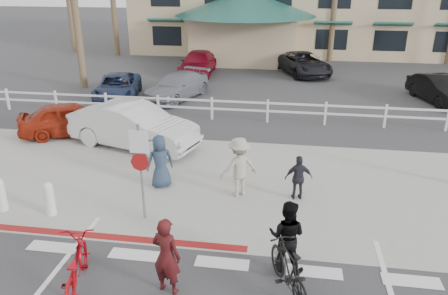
% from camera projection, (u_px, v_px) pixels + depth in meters
% --- Properties ---
extents(ground, '(140.00, 140.00, 0.00)m').
position_uv_depth(ground, '(218.00, 281.00, 9.10)').
color(ground, '#333335').
extents(sidewalk_plaza, '(22.00, 7.00, 0.01)m').
position_uv_depth(sidewalk_plaza, '(242.00, 184.00, 13.22)').
color(sidewalk_plaza, gray).
rests_on(sidewalk_plaza, ground).
extents(cross_street, '(40.00, 5.00, 0.01)m').
position_uv_depth(cross_street, '(254.00, 138.00, 16.88)').
color(cross_street, '#333335').
rests_on(cross_street, ground).
extents(parking_lot, '(50.00, 16.00, 0.01)m').
position_uv_depth(parking_lot, '(268.00, 81.00, 25.59)').
color(parking_lot, '#333335').
rests_on(parking_lot, ground).
extents(curb_red, '(7.00, 0.25, 0.02)m').
position_uv_depth(curb_red, '(104.00, 237.00, 10.61)').
color(curb_red, maroon).
rests_on(curb_red, ground).
extents(rail_fence, '(29.40, 0.16, 1.00)m').
position_uv_depth(rail_fence, '(270.00, 111.00, 18.46)').
color(rail_fence, silver).
rests_on(rail_fence, ground).
extents(sign_post, '(0.50, 0.10, 2.90)m').
position_uv_depth(sign_post, '(141.00, 168.00, 10.89)').
color(sign_post, gray).
rests_on(sign_post, ground).
extents(bollard_0, '(0.26, 0.26, 0.95)m').
position_uv_depth(bollard_0, '(50.00, 199.00, 11.43)').
color(bollard_0, silver).
rests_on(bollard_0, ground).
extents(bollard_1, '(0.26, 0.26, 0.95)m').
position_uv_depth(bollard_1, '(1.00, 195.00, 11.62)').
color(bollard_1, silver).
rests_on(bollard_1, ground).
extents(bike_red, '(1.20, 2.08, 1.04)m').
position_uv_depth(bike_red, '(75.00, 266.00, 8.73)').
color(bike_red, '#9B0811').
rests_on(bike_red, ground).
extents(rider_red, '(0.69, 0.54, 1.67)m').
position_uv_depth(rider_red, '(166.00, 256.00, 8.53)').
color(rider_red, '#400F11').
rests_on(rider_red, ground).
extents(bike_black, '(1.22, 1.89, 1.10)m').
position_uv_depth(bike_black, '(289.00, 269.00, 8.59)').
color(bike_black, black).
rests_on(bike_black, ground).
extents(rider_black, '(0.91, 0.77, 1.64)m').
position_uv_depth(rider_black, '(287.00, 236.00, 9.19)').
color(rider_black, black).
rests_on(rider_black, ground).
extents(pedestrian_a, '(1.31, 1.15, 1.76)m').
position_uv_depth(pedestrian_a, '(239.00, 167.00, 12.28)').
color(pedestrian_a, '#9D9B89').
rests_on(pedestrian_a, ground).
extents(pedestrian_child, '(0.81, 0.44, 1.31)m').
position_uv_depth(pedestrian_child, '(299.00, 178.00, 12.15)').
color(pedestrian_child, '#22222B').
rests_on(pedestrian_child, ground).
extents(pedestrian_b, '(0.94, 0.84, 1.61)m').
position_uv_depth(pedestrian_b, '(160.00, 162.00, 12.83)').
color(pedestrian_b, '#243548').
rests_on(pedestrian_b, ground).
extents(car_white_sedan, '(5.14, 3.04, 1.60)m').
position_uv_depth(car_white_sedan, '(134.00, 126.00, 15.81)').
color(car_white_sedan, silver).
rests_on(car_white_sedan, ground).
extents(car_red_compact, '(4.12, 3.01, 1.30)m').
position_uv_depth(car_red_compact, '(71.00, 119.00, 17.06)').
color(car_red_compact, maroon).
rests_on(car_red_compact, ground).
extents(lot_car_0, '(2.96, 4.71, 1.21)m').
position_uv_depth(lot_car_0, '(118.00, 87.00, 21.87)').
color(lot_car_0, '#1A2646').
rests_on(lot_car_0, ground).
extents(lot_car_1, '(3.07, 4.65, 1.25)m').
position_uv_depth(lot_car_1, '(177.00, 86.00, 21.97)').
color(lot_car_1, slate).
rests_on(lot_car_1, ground).
extents(lot_car_3, '(2.41, 4.20, 1.31)m').
position_uv_depth(lot_car_3, '(439.00, 89.00, 21.29)').
color(lot_car_3, black).
rests_on(lot_car_3, ground).
extents(lot_car_4, '(2.09, 4.78, 1.37)m').
position_uv_depth(lot_car_4, '(198.00, 63.00, 27.08)').
color(lot_car_4, maroon).
rests_on(lot_car_4, ground).
extents(lot_car_5, '(3.90, 5.32, 1.34)m').
position_uv_depth(lot_car_5, '(303.00, 64.00, 27.09)').
color(lot_car_5, black).
rests_on(lot_car_5, ground).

